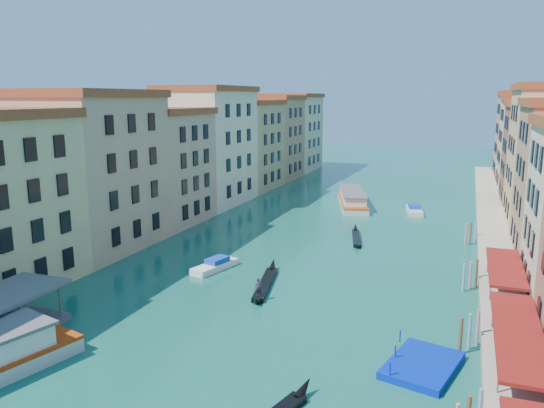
{
  "coord_description": "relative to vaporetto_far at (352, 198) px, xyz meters",
  "views": [
    {
      "loc": [
        18.09,
        -14.6,
        19.05
      ],
      "look_at": [
        -3.8,
        44.29,
        6.35
      ],
      "focal_mm": 35.0,
      "sensor_mm": 36.0,
      "label": 1
    }
  ],
  "objects": [
    {
      "name": "motorboat_mid",
      "position": [
        -6.89,
        -41.14,
        -0.72
      ],
      "size": [
        3.45,
        6.47,
        1.28
      ],
      "rotation": [
        0.0,
        0.0,
        -0.26
      ],
      "color": "white",
      "rests_on": "ground"
    },
    {
      "name": "mooring_poles_right",
      "position": [
        19.99,
        -49.01,
        0.08
      ],
      "size": [
        1.44,
        54.24,
        3.2
      ],
      "color": "#53351C",
      "rests_on": "ground"
    },
    {
      "name": "gondola_fore",
      "position": [
        0.34,
        -44.26,
        -0.81
      ],
      "size": [
        3.39,
        12.21,
        2.45
      ],
      "rotation": [
        0.0,
        0.0,
        0.2
      ],
      "color": "black",
      "rests_on": "ground"
    },
    {
      "name": "vaporetto_far",
      "position": [
        0.0,
        0.0,
        0.0
      ],
      "size": [
        9.14,
        18.69,
        2.72
      ],
      "rotation": [
        0.0,
        0.0,
        0.29
      ],
      "color": "silver",
      "rests_on": "ground"
    },
    {
      "name": "motorboat_far",
      "position": [
        11.12,
        -2.81,
        -0.66
      ],
      "size": [
        3.56,
        7.28,
        1.45
      ],
      "rotation": [
        0.0,
        0.0,
        0.2
      ],
      "color": "silver",
      "rests_on": "ground"
    },
    {
      "name": "quay",
      "position": [
        22.89,
        -12.81,
        -0.72
      ],
      "size": [
        4.0,
        140.0,
        1.0
      ],
      "primitive_type": "cube",
      "color": "#ADA28B",
      "rests_on": "ground"
    },
    {
      "name": "blue_dock",
      "position": [
        16.95,
        -56.07,
        -0.95
      ],
      "size": [
        5.74,
        7.32,
        0.54
      ],
      "rotation": [
        0.0,
        0.0,
        -0.24
      ],
      "color": "#0023B9",
      "rests_on": "ground"
    },
    {
      "name": "restaurant_awnings",
      "position": [
        23.08,
        -54.81,
        1.77
      ],
      "size": [
        3.2,
        44.55,
        3.12
      ],
      "color": "maroon",
      "rests_on": "ground"
    },
    {
      "name": "gondola_far",
      "position": [
        5.41,
        -22.82,
        -0.91
      ],
      "size": [
        3.29,
        10.7,
        1.53
      ],
      "rotation": [
        0.0,
        0.0,
        0.23
      ],
      "color": "black",
      "rests_on": "ground"
    },
    {
      "name": "left_bank_palazzos",
      "position": [
        -25.11,
        -13.13,
        8.48
      ],
      "size": [
        12.8,
        128.4,
        21.0
      ],
      "color": "beige",
      "rests_on": "ground"
    }
  ]
}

